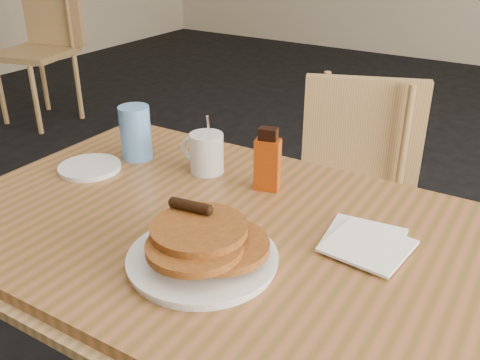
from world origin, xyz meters
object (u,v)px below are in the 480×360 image
object	(u,v)px
blue_tumbler	(135,133)
pancake_plate	(203,250)
syrup_bottle	(267,161)
chair_wall_extra	(43,34)
main_table	(215,239)
chair_main_far	(348,188)
coffee_mug	(206,152)

from	to	relation	value
blue_tumbler	pancake_plate	bearing A→B (deg)	-34.88
syrup_bottle	chair_wall_extra	bearing A→B (deg)	135.85
pancake_plate	blue_tumbler	xyz separation A→B (m)	(-0.44, 0.30, 0.04)
pancake_plate	main_table	bearing A→B (deg)	117.14
syrup_bottle	blue_tumbler	distance (m)	0.38
main_table	chair_main_far	size ratio (longest dim) A/B	1.38
chair_wall_extra	pancake_plate	xyz separation A→B (m)	(2.68, -1.80, 0.17)
main_table	pancake_plate	world-z (taller)	pancake_plate
blue_tumbler	coffee_mug	bearing A→B (deg)	7.79
main_table	chair_main_far	distance (m)	0.76
coffee_mug	syrup_bottle	size ratio (longest dim) A/B	1.04
coffee_mug	blue_tumbler	distance (m)	0.21
main_table	coffee_mug	size ratio (longest dim) A/B	7.60
coffee_mug	syrup_bottle	xyz separation A→B (m)	(0.18, -0.00, 0.02)
chair_wall_extra	pancake_plate	world-z (taller)	chair_wall_extra
main_table	coffee_mug	xyz separation A→B (m)	(-0.16, 0.20, 0.10)
main_table	coffee_mug	bearing A→B (deg)	129.33
chair_main_far	coffee_mug	world-z (taller)	coffee_mug
pancake_plate	coffee_mug	size ratio (longest dim) A/B	1.77
syrup_bottle	blue_tumbler	bearing A→B (deg)	168.88
main_table	chair_wall_extra	xyz separation A→B (m)	(-2.61, 1.66, -0.10)
main_table	chair_wall_extra	distance (m)	3.09
chair_main_far	chair_wall_extra	bearing A→B (deg)	139.59
chair_main_far	chair_wall_extra	world-z (taller)	chair_wall_extra
chair_wall_extra	coffee_mug	bearing A→B (deg)	-44.91
chair_main_far	syrup_bottle	bearing A→B (deg)	-111.56
chair_wall_extra	coffee_mug	distance (m)	2.86
main_table	chair_wall_extra	size ratio (longest dim) A/B	1.19
chair_main_far	pancake_plate	world-z (taller)	chair_main_far
blue_tumbler	syrup_bottle	bearing A→B (deg)	3.77
chair_wall_extra	chair_main_far	bearing A→B (deg)	-33.35
chair_wall_extra	syrup_bottle	xyz separation A→B (m)	(2.62, -1.47, 0.21)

